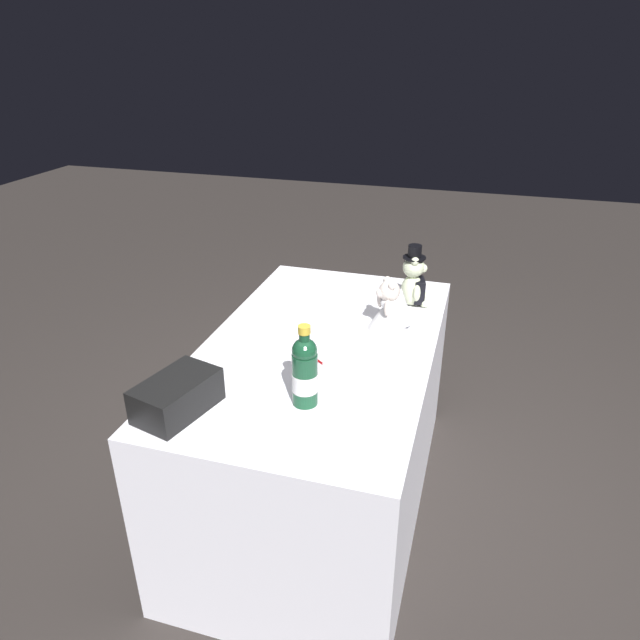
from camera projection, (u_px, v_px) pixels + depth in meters
name	position (u px, v px, depth m)	size (l,w,h in m)	color
ground_plane	(320.00, 497.00, 2.60)	(12.00, 12.00, 0.00)	#2D2826
reception_table	(320.00, 426.00, 2.42)	(1.51, 0.88, 0.80)	white
teddy_bear_groom	(414.00, 281.00, 2.52)	(0.15, 0.14, 0.28)	beige
teddy_bear_bride	(392.00, 308.00, 2.32)	(0.19, 0.21, 0.22)	white
champagne_bottle	(305.00, 371.00, 1.83)	(0.08, 0.08, 0.28)	#16462B
signing_pen	(314.00, 357.00, 2.14)	(0.08, 0.10, 0.01)	maroon
gift_case_black	(177.00, 396.00, 1.81)	(0.30, 0.23, 0.12)	black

